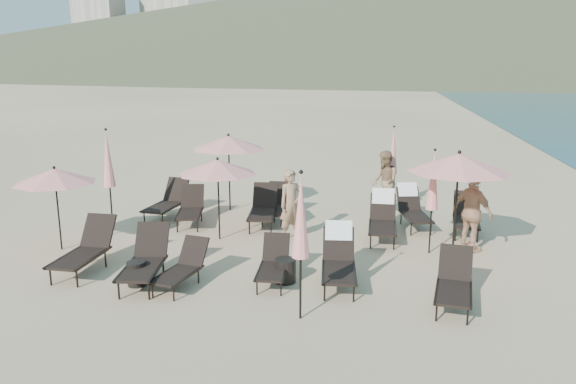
% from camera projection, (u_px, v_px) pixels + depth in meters
% --- Properties ---
extents(ground, '(800.00, 800.00, 0.00)m').
position_uv_depth(ground, '(279.00, 286.00, 11.23)').
color(ground, '#D6BA8C').
rests_on(ground, ground).
extents(volcanic_headland, '(690.00, 690.00, 55.00)m').
position_uv_depth(volcanic_headland, '(518.00, 15.00, 285.31)').
color(volcanic_headland, brown).
rests_on(volcanic_headland, ground).
extents(hotel_skyline, '(109.00, 82.00, 55.00)m').
position_uv_depth(hotel_skyline, '(187.00, 19.00, 280.62)').
color(hotel_skyline, beige).
rests_on(hotel_skyline, ground).
extents(lounger_0, '(0.75, 1.86, 1.06)m').
position_uv_depth(lounger_0, '(85.00, 249.00, 11.91)').
color(lounger_0, black).
rests_on(lounger_0, ground).
extents(lounger_1, '(0.93, 1.90, 1.05)m').
position_uv_depth(lounger_1, '(145.00, 259.00, 11.30)').
color(lounger_1, black).
rests_on(lounger_1, ground).
extents(lounger_2, '(0.86, 1.57, 0.86)m').
position_uv_depth(lounger_2, '(182.00, 267.00, 11.13)').
color(lounger_2, black).
rests_on(lounger_2, ground).
extents(lounger_3, '(0.64, 1.51, 0.85)m').
position_uv_depth(lounger_3, '(273.00, 263.00, 11.34)').
color(lounger_3, black).
rests_on(lounger_3, ground).
extents(lounger_4, '(0.80, 1.83, 1.11)m').
position_uv_depth(lounger_4, '(339.00, 258.00, 11.26)').
color(lounger_4, black).
rests_on(lounger_4, ground).
extents(lounger_5, '(0.86, 1.71, 0.94)m').
position_uv_depth(lounger_5, '(454.00, 283.00, 10.24)').
color(lounger_5, black).
rests_on(lounger_5, ground).
extents(lounger_6, '(0.90, 1.85, 1.02)m').
position_uv_depth(lounger_6, '(168.00, 201.00, 16.00)').
color(lounger_6, black).
rests_on(lounger_6, ground).
extents(lounger_7, '(0.96, 1.77, 0.97)m').
position_uv_depth(lounger_7, '(191.00, 208.00, 15.38)').
color(lounger_7, black).
rests_on(lounger_7, ground).
extents(lounger_8, '(0.86, 1.86, 1.03)m').
position_uv_depth(lounger_8, '(263.00, 208.00, 15.24)').
color(lounger_8, black).
rests_on(lounger_8, ground).
extents(lounger_9, '(0.67, 1.68, 0.96)m').
position_uv_depth(lounger_9, '(276.00, 204.00, 15.77)').
color(lounger_9, black).
rests_on(lounger_9, ground).
extents(lounger_10, '(0.68, 1.82, 1.13)m').
position_uv_depth(lounger_10, '(383.00, 217.00, 14.16)').
color(lounger_10, black).
rests_on(lounger_10, ground).
extents(lounger_11, '(0.96, 1.80, 1.06)m').
position_uv_depth(lounger_11, '(412.00, 208.00, 15.18)').
color(lounger_11, black).
rests_on(lounger_11, ground).
extents(lounger_12, '(0.81, 1.74, 0.97)m').
position_uv_depth(lounger_12, '(466.00, 216.00, 14.57)').
color(lounger_12, black).
rests_on(lounger_12, ground).
extents(umbrella_open_0, '(1.88, 1.88, 2.02)m').
position_uv_depth(umbrella_open_0, '(55.00, 176.00, 12.98)').
color(umbrella_open_0, black).
rests_on(umbrella_open_0, ground).
extents(umbrella_open_1, '(1.94, 1.94, 2.09)m').
position_uv_depth(umbrella_open_1, '(218.00, 167.00, 13.74)').
color(umbrella_open_1, black).
rests_on(umbrella_open_1, ground).
extents(umbrella_open_2, '(2.29, 2.29, 2.46)m').
position_uv_depth(umbrella_open_2, '(459.00, 163.00, 12.44)').
color(umbrella_open_2, black).
rests_on(umbrella_open_2, ground).
extents(umbrella_open_3, '(2.15, 2.15, 2.32)m').
position_uv_depth(umbrella_open_3, '(229.00, 143.00, 16.39)').
color(umbrella_open_3, black).
rests_on(umbrella_open_3, ground).
extents(umbrella_closed_0, '(0.31, 0.31, 2.65)m').
position_uv_depth(umbrella_closed_0, '(301.00, 217.00, 9.39)').
color(umbrella_closed_0, black).
rests_on(umbrella_closed_0, ground).
extents(umbrella_closed_1, '(0.29, 0.29, 2.47)m').
position_uv_depth(umbrella_closed_1, '(433.00, 181.00, 12.74)').
color(umbrella_closed_1, black).
rests_on(umbrella_closed_1, ground).
extents(umbrella_closed_2, '(0.32, 0.32, 2.70)m').
position_uv_depth(umbrella_closed_2, '(108.00, 159.00, 14.61)').
color(umbrella_closed_2, black).
rests_on(umbrella_closed_2, ground).
extents(umbrella_closed_3, '(0.29, 0.29, 2.52)m').
position_uv_depth(umbrella_closed_3, '(393.00, 151.00, 16.74)').
color(umbrella_closed_3, black).
rests_on(umbrella_closed_3, ground).
extents(side_table_0, '(0.37, 0.37, 0.49)m').
position_uv_depth(side_table_0, '(137.00, 274.00, 11.20)').
color(side_table_0, black).
rests_on(side_table_0, ground).
extents(side_table_1, '(0.43, 0.43, 0.49)m').
position_uv_depth(side_table_1, '(285.00, 271.00, 11.36)').
color(side_table_1, black).
rests_on(side_table_1, ground).
extents(beachgoer_a, '(0.77, 0.75, 1.78)m').
position_uv_depth(beachgoer_a, '(291.00, 205.00, 13.97)').
color(beachgoer_a, '#9E7456').
rests_on(beachgoer_a, ground).
extents(beachgoer_b, '(0.92, 1.05, 1.83)m').
position_uv_depth(beachgoer_b, '(385.00, 182.00, 16.45)').
color(beachgoer_b, '#97724D').
rests_on(beachgoer_b, ground).
extents(beachgoer_c, '(1.07, 1.14, 1.89)m').
position_uv_depth(beachgoer_c, '(473.00, 213.00, 13.05)').
color(beachgoer_c, tan).
rests_on(beachgoer_c, ground).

